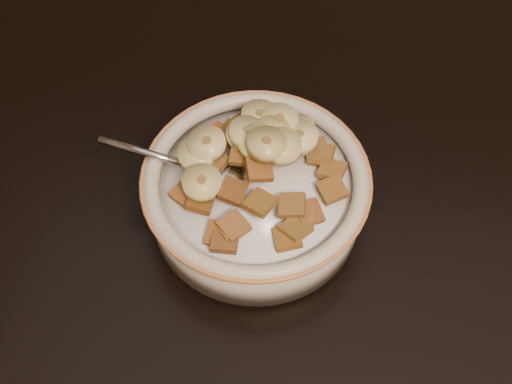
{
  "coord_description": "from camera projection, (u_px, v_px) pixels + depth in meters",
  "views": [
    {
      "loc": [
        -0.05,
        -0.36,
        1.22
      ],
      "look_at": [
        -0.08,
        -0.07,
        0.78
      ],
      "focal_mm": 45.0,
      "sensor_mm": 36.0,
      "label": 1
    }
  ],
  "objects": [
    {
      "name": "cereal_square_12",
      "position": [
        249.0,
        134.0,
        0.53
      ],
      "size": [
        0.02,
        0.02,
        0.01
      ],
      "primitive_type": "cube",
      "rotation": [
        0.12,
        -0.02,
        1.56
      ],
      "color": "brown",
      "rests_on": "milk"
    },
    {
      "name": "cereal_square_2",
      "position": [
        234.0,
        226.0,
        0.48
      ],
      "size": [
        0.03,
        0.03,
        0.01
      ],
      "primitive_type": "cube",
      "rotation": [
        0.02,
        -0.11,
        2.35
      ],
      "color": "brown",
      "rests_on": "milk"
    },
    {
      "name": "cereal_square_14",
      "position": [
        219.0,
        235.0,
        0.49
      ],
      "size": [
        0.02,
        0.02,
        0.01
      ],
      "primitive_type": "cube",
      "rotation": [
        -0.21,
        0.01,
        2.97
      ],
      "color": "brown",
      "rests_on": "milk"
    },
    {
      "name": "cereal_square_7",
      "position": [
        259.0,
        169.0,
        0.5
      ],
      "size": [
        0.03,
        0.02,
        0.01
      ],
      "primitive_type": "cube",
      "rotation": [
        0.21,
        -0.1,
        1.82
      ],
      "color": "brown",
      "rests_on": "milk"
    },
    {
      "name": "table",
      "position": [
        349.0,
        168.0,
        0.6
      ],
      "size": [
        1.44,
        0.96,
        0.04
      ],
      "primitive_type": "cube",
      "rotation": [
        0.0,
        0.0,
        -0.04
      ],
      "color": "black",
      "rests_on": "floor"
    },
    {
      "name": "cereal_square_5",
      "position": [
        230.0,
        227.0,
        0.49
      ],
      "size": [
        0.03,
        0.03,
        0.01
      ],
      "primitive_type": "cube",
      "rotation": [
        -0.24,
        0.09,
        0.66
      ],
      "color": "#985C2B",
      "rests_on": "milk"
    },
    {
      "name": "cereal_square_11",
      "position": [
        300.0,
        216.0,
        0.49
      ],
      "size": [
        0.02,
        0.02,
        0.01
      ],
      "primitive_type": "cube",
      "rotation": [
        -0.07,
        -0.01,
        3.12
      ],
      "color": "brown",
      "rests_on": "milk"
    },
    {
      "name": "cereal_square_20",
      "position": [
        317.0,
        151.0,
        0.53
      ],
      "size": [
        0.03,
        0.03,
        0.01
      ],
      "primitive_type": "cube",
      "rotation": [
        -0.23,
        -0.11,
        1.94
      ],
      "color": "brown",
      "rests_on": "milk"
    },
    {
      "name": "banana_slice_7",
      "position": [
        207.0,
        144.0,
        0.51
      ],
      "size": [
        0.04,
        0.04,
        0.01
      ],
      "primitive_type": "cylinder",
      "rotation": [
        0.07,
        -0.12,
        0.13
      ],
      "color": "#CFBC7D",
      "rests_on": "milk"
    },
    {
      "name": "banana_slice_0",
      "position": [
        197.0,
        154.0,
        0.51
      ],
      "size": [
        0.04,
        0.04,
        0.01
      ],
      "primitive_type": "cylinder",
      "rotation": [
        -0.12,
        0.05,
        2.83
      ],
      "color": "#E4CC71",
      "rests_on": "milk"
    },
    {
      "name": "cereal_square_21",
      "position": [
        258.0,
        120.0,
        0.55
      ],
      "size": [
        0.02,
        0.02,
        0.01
      ],
      "primitive_type": "cube",
      "rotation": [
        -0.25,
        0.15,
        2.97
      ],
      "color": "brown",
      "rests_on": "milk"
    },
    {
      "name": "banana_slice_4",
      "position": [
        248.0,
        133.0,
        0.51
      ],
      "size": [
        0.04,
        0.04,
        0.02
      ],
      "primitive_type": "cylinder",
      "rotation": [
        0.12,
        0.14,
        0.88
      ],
      "color": "beige",
      "rests_on": "milk"
    },
    {
      "name": "cereal_square_9",
      "position": [
        260.0,
        203.0,
        0.49
      ],
      "size": [
        0.03,
        0.03,
        0.01
      ],
      "primitive_type": "cube",
      "rotation": [
        -0.15,
        0.03,
        1.01
      ],
      "color": "brown",
      "rests_on": "milk"
    },
    {
      "name": "banana_slice_12",
      "position": [
        272.0,
        134.0,
        0.52
      ],
      "size": [
        0.03,
        0.03,
        0.01
      ],
      "primitive_type": "cylinder",
      "rotation": [
        0.09,
        0.09,
        0.08
      ],
      "color": "#E7D385",
      "rests_on": "milk"
    },
    {
      "name": "milk",
      "position": [
        256.0,
        183.0,
        0.52
      ],
      "size": [
        0.15,
        0.15,
        0.0
      ],
      "primitive_type": "cylinder",
      "color": "white",
      "rests_on": "cereal_bowl"
    },
    {
      "name": "cereal_square_28",
      "position": [
        211.0,
        165.0,
        0.51
      ],
      "size": [
        0.03,
        0.03,
        0.01
      ],
      "primitive_type": "cube",
      "rotation": [
        -0.22,
        0.05,
        2.58
      ],
      "color": "brown",
      "rests_on": "milk"
    },
    {
      "name": "banana_slice_1",
      "position": [
        299.0,
        137.0,
        0.52
      ],
      "size": [
        0.04,
        0.04,
        0.01
      ],
      "primitive_type": "cylinder",
      "rotation": [
        -0.0,
        0.02,
        2.48
      ],
      "color": "#FFE9A9",
      "rests_on": "milk"
    },
    {
      "name": "cereal_square_19",
      "position": [
        292.0,
        205.0,
        0.49
      ],
      "size": [
        0.02,
        0.02,
        0.01
      ],
      "primitive_type": "cube",
      "rotation": [
        -0.19,
        -0.05,
        1.59
      ],
      "color": "brown",
      "rests_on": "milk"
    },
    {
      "name": "cereal_square_6",
      "position": [
        201.0,
        201.0,
        0.5
      ],
      "size": [
        0.02,
        0.02,
        0.01
      ],
      "primitive_type": "cube",
      "rotation": [
        0.12,
        -0.16,
        3.02
      ],
      "color": "#643110",
      "rests_on": "milk"
    },
    {
      "name": "banana_slice_10",
      "position": [
        296.0,
        131.0,
        0.52
      ],
      "size": [
        0.04,
        0.04,
        0.01
      ],
      "primitive_type": "cylinder",
      "rotation": [
        0.03,
        0.13,
        2.86
      ],
      "color": "#E7CB88",
      "rests_on": "milk"
    },
    {
      "name": "cereal_square_4",
      "position": [
        295.0,
        229.0,
        0.49
      ],
      "size": [
        0.03,
        0.03,
        0.01
      ],
      "primitive_type": "cube",
      "rotation": [
        -0.23,
        0.16,
        0.83
      ],
      "color": "brown",
      "rests_on": "milk"
    },
    {
      "name": "cereal_square_8",
      "position": [
        186.0,
        193.0,
        0.5
      ],
      "size": [
        0.03,
        0.03,
        0.01
      ],
      "primitive_type": "cube",
      "rotation": [
        -0.11,
        0.06,
        2.51
      ],
      "color": "#9C5D2B",
      "rests_on": "milk"
    },
    {
      "name": "cereal_square_22",
      "position": [
        243.0,
        154.0,
        0.51
      ],
      "size": [
        0.02,
        0.02,
        0.01
      ],
      "primitive_type": "cube",
      "rotation": [
        -0.12,
        -0.16,
        1.48
      ],
      "color": "brown",
      "rests_on": "milk"
    },
    {
      "name": "banana_slice_9",
      "position": [
        245.0,
        134.0,
        0.52
      ],
      "size": [
        0.04,
        0.04,
        0.01
      ],
      "primitive_type": "cylinder",
      "rotation": [
        -0.13,
        -0.05,
        1.92
      ],
      "color": "#FCE8A1",
      "rests_on": "milk"
    },
    {
      "name": "cereal_square_15",
      "position": [
        216.0,
        133.0,
        0.54
      ],
      "size": [
        0.03,
        0.03,
        0.01
      ],
      "primitive_type": "cube",
      "rotation": [
        -0.24,
        0.08,
        0.75
      ],
      "color": "#9B5A24",
      "rests_on": "milk"
    },
    {
      "name": "cereal_square_13",
      "position": [
        332.0,
        170.0,
        0.52
      ],
      "size": [
        0.03,
        0.03,
        0.01
      ],
      "primitive_type": "cube",
      "rotation": [
        -0.14,
        0.14,
        1.26
      ],
      "color": "brown",
      "rests_on": "milk"
    },
    {
      "name": "cereal_square_23",
      "position": [
        288.0,
        238.0,
        0.48
      ],
      "size": [
        0.03,
        0.03,
        0.01
      ],
      "primitive_type": "cube",
      "rotation": [
        -0.11,
        0.15,
        1.83
      ],
      "color": "brown",
      "rests_on": "milk"
    },
    {
      "name": "cereal_square_16",
      "position": [
        205.0,
        175.0,
        0.51
      ],
      "size": [
        0.02,
        0.02,
        0.01
      ],
      "primitive_type": "cube",
      "rotation": [
        0.11,
        -0.18,
        3.07
      ],
      "color": "brown",
      "rests_on": "milk"
    },
    {
      "name": "cereal_square_10",
      "position": [
        246.0,
        123.0,
        0.54
      ],
      "size": [
        0.03,
        0.03,
        0.01
      ],
      "primitive_type": "cube",
      "rotation": [
        -0.2,
        -0.17,
        2.24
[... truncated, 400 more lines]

